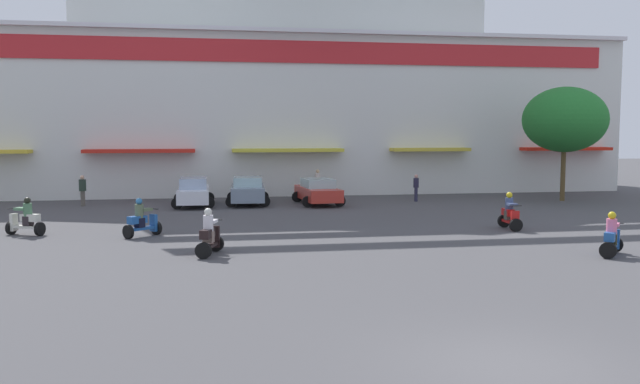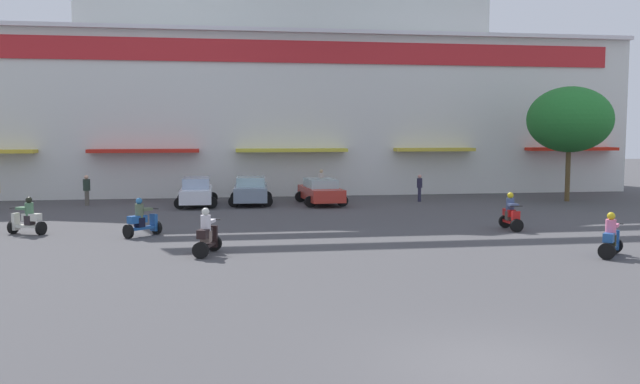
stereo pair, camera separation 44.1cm
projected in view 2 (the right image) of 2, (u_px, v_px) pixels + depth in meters
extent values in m
plane|color=#484749|center=(348.00, 242.00, 24.02)|extent=(128.00, 128.00, 0.00)
cube|color=silver|center=(283.00, 117.00, 45.91)|extent=(43.91, 11.42, 9.81)
cube|color=red|center=(293.00, 52.00, 39.89)|extent=(40.39, 0.12, 1.31)
cube|color=silver|center=(293.00, 30.00, 39.74)|extent=(43.91, 0.70, 0.24)
cube|color=red|center=(144.00, 151.00, 38.59)|extent=(6.27, 1.10, 0.20)
cube|color=gold|center=(292.00, 150.00, 39.92)|extent=(6.64, 1.10, 0.20)
cube|color=gold|center=(435.00, 150.00, 41.29)|extent=(4.94, 1.10, 0.20)
cube|color=red|center=(572.00, 149.00, 42.70)|extent=(5.90, 1.10, 0.20)
cylinder|color=brown|center=(568.00, 175.00, 37.84)|extent=(0.27, 0.27, 3.01)
ellipsoid|color=#24732C|center=(570.00, 119.00, 37.55)|extent=(4.61, 4.96, 3.69)
cube|color=white|center=(197.00, 194.00, 35.57)|extent=(1.65, 4.42, 0.69)
cube|color=#9CAFC9|center=(196.00, 183.00, 35.51)|extent=(1.40, 2.22, 0.55)
cylinder|color=black|center=(183.00, 198.00, 36.83)|extent=(0.60, 0.17, 0.60)
cylinder|color=black|center=(212.00, 197.00, 37.06)|extent=(0.60, 0.17, 0.60)
cylinder|color=black|center=(180.00, 203.00, 34.14)|extent=(0.60, 0.17, 0.60)
cylinder|color=black|center=(212.00, 203.00, 34.37)|extent=(0.60, 0.17, 0.60)
cube|color=gray|center=(251.00, 193.00, 36.22)|extent=(2.00, 4.14, 0.75)
cube|color=#9CBEC3|center=(251.00, 181.00, 36.16)|extent=(1.62, 2.11, 0.49)
cylinder|color=black|center=(236.00, 197.00, 37.41)|extent=(0.61, 0.20, 0.60)
cylinder|color=black|center=(267.00, 197.00, 37.57)|extent=(0.61, 0.20, 0.60)
cylinder|color=black|center=(234.00, 202.00, 34.93)|extent=(0.61, 0.20, 0.60)
cylinder|color=black|center=(267.00, 201.00, 35.09)|extent=(0.61, 0.20, 0.60)
cube|color=#BB3227|center=(321.00, 193.00, 36.30)|extent=(2.02, 4.45, 0.66)
cube|color=#9BBDBF|center=(321.00, 183.00, 36.25)|extent=(1.63, 2.27, 0.47)
cylinder|color=black|center=(300.00, 197.00, 37.45)|extent=(0.61, 0.20, 0.60)
cylinder|color=black|center=(330.00, 196.00, 37.83)|extent=(0.61, 0.20, 0.60)
cylinder|color=black|center=(310.00, 202.00, 34.83)|extent=(0.61, 0.20, 0.60)
cylinder|color=black|center=(342.00, 201.00, 35.21)|extent=(0.61, 0.20, 0.60)
cylinder|color=black|center=(214.00, 243.00, 22.18)|extent=(0.54, 0.30, 0.52)
cylinder|color=black|center=(201.00, 250.00, 20.88)|extent=(0.54, 0.30, 0.52)
cube|color=black|center=(207.00, 245.00, 21.53)|extent=(0.63, 1.19, 0.10)
cube|color=black|center=(205.00, 233.00, 21.25)|extent=(0.52, 0.80, 0.28)
cube|color=black|center=(213.00, 236.00, 22.03)|extent=(0.35, 0.23, 0.72)
cylinder|color=black|center=(213.00, 219.00, 22.00)|extent=(0.51, 0.20, 0.04)
cube|color=#7C675C|center=(206.00, 236.00, 21.37)|extent=(0.39, 0.37, 0.36)
cylinder|color=silver|center=(206.00, 223.00, 21.33)|extent=(0.40, 0.40, 0.51)
sphere|color=silver|center=(206.00, 212.00, 21.30)|extent=(0.25, 0.25, 0.25)
cube|color=silver|center=(209.00, 221.00, 21.61)|extent=(0.46, 0.52, 0.10)
cylinder|color=black|center=(157.00, 228.00, 25.81)|extent=(0.46, 0.48, 0.52)
cylinder|color=black|center=(128.00, 231.00, 24.80)|extent=(0.46, 0.48, 0.52)
cube|color=#20549E|center=(143.00, 228.00, 25.30)|extent=(1.03, 0.98, 0.10)
cube|color=#20549E|center=(137.00, 219.00, 25.08)|extent=(0.74, 0.71, 0.28)
cube|color=#20549E|center=(154.00, 222.00, 25.69)|extent=(0.32, 0.33, 0.66)
cylinder|color=black|center=(154.00, 208.00, 25.66)|extent=(0.38, 0.41, 0.04)
cube|color=black|center=(140.00, 222.00, 25.18)|extent=(0.42, 0.43, 0.36)
cylinder|color=#566549|center=(139.00, 211.00, 25.14)|extent=(0.45, 0.45, 0.51)
sphere|color=#29689E|center=(139.00, 201.00, 25.10)|extent=(0.25, 0.25, 0.25)
cube|color=#566549|center=(146.00, 209.00, 25.36)|extent=(0.55, 0.55, 0.10)
cylinder|color=black|center=(13.00, 227.00, 25.94)|extent=(0.35, 0.53, 0.52)
cylinder|color=black|center=(41.00, 228.00, 25.59)|extent=(0.35, 0.53, 0.52)
cube|color=beige|center=(27.00, 226.00, 25.76)|extent=(1.14, 0.72, 0.10)
cube|color=beige|center=(32.00, 217.00, 25.67)|extent=(0.78, 0.57, 0.28)
cube|color=beige|center=(16.00, 222.00, 25.88)|extent=(0.26, 0.35, 0.67)
cylinder|color=black|center=(15.00, 208.00, 25.84)|extent=(0.25, 0.49, 0.04)
cube|color=#2B2427|center=(30.00, 220.00, 25.70)|extent=(0.39, 0.41, 0.36)
cylinder|color=#497451|center=(29.00, 209.00, 25.67)|extent=(0.42, 0.42, 0.49)
sphere|color=black|center=(29.00, 200.00, 25.63)|extent=(0.25, 0.25, 0.25)
cube|color=#497451|center=(23.00, 208.00, 25.74)|extent=(0.54, 0.49, 0.10)
cylinder|color=black|center=(614.00, 245.00, 21.77)|extent=(0.48, 0.46, 0.52)
cylinder|color=black|center=(607.00, 251.00, 20.72)|extent=(0.48, 0.46, 0.52)
cube|color=#23549B|center=(611.00, 246.00, 21.24)|extent=(0.96, 1.02, 0.10)
cube|color=#23549B|center=(610.00, 237.00, 21.02)|extent=(0.70, 0.73, 0.28)
cube|color=#23549B|center=(614.00, 240.00, 21.65)|extent=(0.33, 0.32, 0.64)
cylinder|color=black|center=(615.00, 223.00, 21.62)|extent=(0.41, 0.38, 0.04)
cube|color=#282817|center=(610.00, 240.00, 21.11)|extent=(0.43, 0.42, 0.36)
cylinder|color=pink|center=(611.00, 227.00, 21.08)|extent=(0.45, 0.45, 0.48)
sphere|color=gold|center=(611.00, 216.00, 21.04)|extent=(0.25, 0.25, 0.25)
cube|color=pink|center=(612.00, 225.00, 21.31)|extent=(0.55, 0.55, 0.10)
cylinder|color=black|center=(517.00, 226.00, 26.35)|extent=(0.53, 0.17, 0.52)
cylinder|color=black|center=(505.00, 221.00, 27.54)|extent=(0.53, 0.17, 0.52)
cube|color=red|center=(511.00, 222.00, 26.94)|extent=(0.33, 1.07, 0.10)
cube|color=red|center=(509.00, 212.00, 27.12)|extent=(0.33, 0.69, 0.28)
cube|color=red|center=(516.00, 220.00, 26.45)|extent=(0.33, 0.16, 0.67)
cylinder|color=black|center=(516.00, 206.00, 26.38)|extent=(0.52, 0.06, 0.04)
cube|color=#48453D|center=(510.00, 216.00, 27.04)|extent=(0.33, 0.30, 0.36)
cylinder|color=#44537A|center=(510.00, 205.00, 27.00)|extent=(0.34, 0.34, 0.54)
sphere|color=gold|center=(510.00, 195.00, 26.96)|extent=(0.25, 0.25, 0.25)
cube|color=#44537A|center=(513.00, 205.00, 26.73)|extent=(0.36, 0.46, 0.10)
cylinder|color=#575047|center=(87.00, 198.00, 35.70)|extent=(0.32, 0.32, 0.81)
cylinder|color=#253329|center=(87.00, 185.00, 35.63)|extent=(0.51, 0.51, 0.61)
sphere|color=#D9A282|center=(86.00, 177.00, 35.60)|extent=(0.22, 0.22, 0.22)
cylinder|color=#27263C|center=(419.00, 195.00, 37.72)|extent=(0.23, 0.23, 0.79)
cylinder|color=#252237|center=(420.00, 183.00, 37.66)|extent=(0.37, 0.37, 0.53)
sphere|color=tan|center=(420.00, 176.00, 37.63)|extent=(0.21, 0.21, 0.21)
cylinder|color=#716455|center=(321.00, 190.00, 39.99)|extent=(0.28, 0.28, 0.92)
cylinder|color=silver|center=(321.00, 178.00, 39.92)|extent=(0.45, 0.45, 0.55)
sphere|color=tan|center=(321.00, 171.00, 39.89)|extent=(0.22, 0.22, 0.22)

